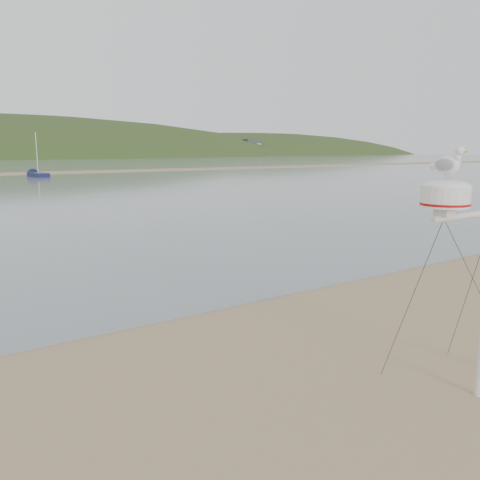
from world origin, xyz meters
TOP-DOWN VIEW (x-y plane):
  - ground at (0.00, 0.00)m, footprint 560.00×560.00m
  - sailboat_blue_far at (13.87, 61.28)m, footprint 1.80×5.83m

SIDE VIEW (x-z plane):
  - ground at x=0.00m, z-range 0.00..0.00m
  - sailboat_blue_far at x=13.87m, z-range -2.57..3.18m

